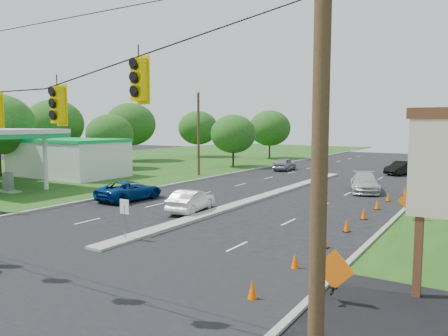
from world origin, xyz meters
The scene contains 36 objects.
ground centered at (0.00, 0.00, 0.00)m, with size 160.00×160.00×0.00m, color black.
grass_left centered at (-30.00, 20.00, 0.00)m, with size 40.00×160.00×0.06m, color #1E4714.
cross_street centered at (0.00, 0.00, 0.00)m, with size 160.00×14.00×0.02m, color black.
curb_left centered at (-10.10, 30.00, 0.00)m, with size 0.25×110.00×0.16m, color gray.
curb_right centered at (10.10, 30.00, 0.00)m, with size 0.25×110.00×0.16m, color gray.
median centered at (0.00, 21.00, 0.00)m, with size 1.00×34.00×0.18m, color gray.
median_sign centered at (0.00, 6.00, 1.46)m, with size 0.55×0.06×2.05m.
utility_pole_far_left centered at (-12.50, 30.00, 4.50)m, with size 0.28×0.28×9.00m, color #422D1C.
gas_station centered at (-23.64, 20.24, 2.58)m, with size 18.40×19.70×5.20m.
cone_0 centered at (8.48, 3.00, 0.35)m, with size 0.32×0.32×0.70m, color #FF5B00.
cone_1 centered at (8.48, 6.50, 0.35)m, with size 0.32×0.32×0.70m, color #FF5B00.
cone_2 centered at (8.48, 10.00, 0.35)m, with size 0.32×0.32×0.70m, color #FF5B00.
cone_3 centered at (8.48, 13.50, 0.35)m, with size 0.32×0.32×0.70m, color #FF5B00.
cone_4 centered at (8.48, 17.00, 0.35)m, with size 0.32×0.32×0.70m, color #FF5B00.
cone_5 centered at (8.48, 20.50, 0.35)m, with size 0.32×0.32×0.70m, color #FF5B00.
cone_6 centered at (8.48, 24.00, 0.35)m, with size 0.32×0.32×0.70m, color #FF5B00.
cone_7 centered at (9.08, 27.50, 0.35)m, with size 0.32×0.32×0.70m, color #FF5B00.
cone_8 centered at (9.08, 31.00, 0.35)m, with size 0.32×0.32×0.70m, color #FF5B00.
cone_9 centered at (9.08, 34.50, 0.35)m, with size 0.32×0.32×0.70m, color #FF5B00.
cone_10 centered at (9.08, 38.00, 0.35)m, with size 0.32×0.32×0.70m, color #FF5B00.
cone_11 centered at (9.08, 41.50, 0.35)m, with size 0.32×0.32×0.70m, color #FF5B00.
cone_12 centered at (9.08, 45.00, 0.35)m, with size 0.32×0.32×0.70m, color #FF5B00.
work_sign_0 centered at (10.80, 4.00, 1.09)m, with size 1.27×0.58×1.37m.
work_sign_1 centered at (10.80, 18.00, 1.09)m, with size 1.27×0.58×1.37m.
work_sign_2 centered at (10.80, 32.00, 1.09)m, with size 1.27×0.58×1.37m.
tree_2 centered at (-26.00, 30.00, 4.34)m, with size 5.88×5.88×6.86m.
tree_3 centered at (-32.00, 40.00, 5.58)m, with size 7.56×7.56×8.82m.
tree_4 centered at (-28.00, 52.00, 4.96)m, with size 6.72×6.72×7.84m.
tree_5 centered at (-14.00, 40.00, 4.34)m, with size 5.88×5.88×6.86m.
tree_6 centered at (-16.00, 55.00, 4.96)m, with size 6.72×6.72×7.84m.
tree_14 centered at (-34.00, 28.00, 5.58)m, with size 7.56×7.56×8.82m.
white_sedan centered at (-1.53, 13.49, 0.72)m, with size 1.52×4.35×1.43m, color silver.
blue_pickup centered at (-7.92, 14.58, 0.72)m, with size 2.41×5.22×1.45m, color navy.
silver_car_far centered at (5.90, 27.66, 0.78)m, with size 2.18×5.37×1.56m, color #B2B2B2.
silver_car_oncoming centered at (-6.70, 39.94, 0.76)m, with size 1.80×4.47×1.52m, color gray.
dark_car_receding centered at (6.29, 42.40, 0.77)m, with size 1.63×4.68×1.54m, color black.
Camera 1 is at (14.76, -8.90, 5.62)m, focal length 35.00 mm.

